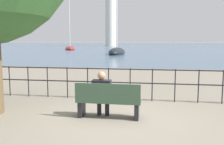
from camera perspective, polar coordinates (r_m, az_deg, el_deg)
name	(u,v)px	position (r m, az deg, el deg)	size (l,w,h in m)	color
ground_plane	(109,117)	(6.43, -0.75, -10.20)	(1000.00, 1000.00, 0.00)	gray
harbor_water	(152,44)	(167.62, 9.23, 6.47)	(600.00, 300.00, 0.01)	#47607A
park_bench	(108,102)	(6.26, -0.86, -6.65)	(1.62, 0.45, 0.90)	#334C38
seated_person_left	(102,92)	(6.31, -2.31, -4.45)	(0.47, 0.35, 1.17)	black
promenade_railing	(119,79)	(8.14, 1.67, -1.50)	(12.12, 0.04, 1.05)	black
sailboat_0	(117,52)	(36.19, 1.12, 4.72)	(2.38, 6.03, 11.55)	black
sailboat_1	(70,48)	(56.08, -9.57, 5.46)	(4.36, 6.95, 11.57)	maroon
harbor_lighthouse	(111,10)	(97.62, -0.27, 14.11)	(4.16, 4.16, 29.33)	silver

